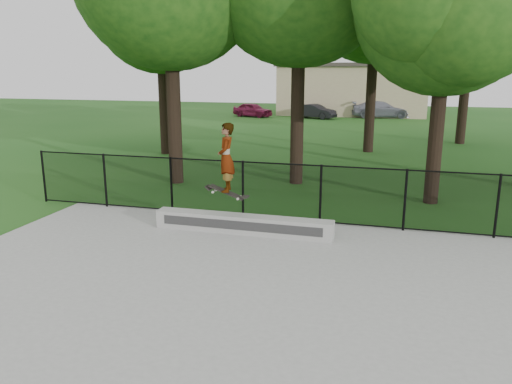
# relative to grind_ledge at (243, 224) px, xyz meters

# --- Properties ---
(ground) EXTENTS (100.00, 100.00, 0.00)m
(ground) POSITION_rel_grind_ledge_xyz_m (1.64, -4.70, -0.27)
(ground) COLOR #1A4D15
(ground) RESTS_ON ground
(concrete_slab) EXTENTS (14.00, 12.00, 0.06)m
(concrete_slab) POSITION_rel_grind_ledge_xyz_m (1.64, -4.70, -0.24)
(concrete_slab) COLOR gray
(concrete_slab) RESTS_ON ground
(grind_ledge) EXTENTS (4.26, 0.40, 0.43)m
(grind_ledge) POSITION_rel_grind_ledge_xyz_m (0.00, 0.00, 0.00)
(grind_ledge) COLOR #B1B1AC
(grind_ledge) RESTS_ON concrete_slab
(car_a) EXTENTS (3.58, 2.38, 1.14)m
(car_a) POSITION_rel_grind_ledge_xyz_m (-7.98, 28.87, 0.30)
(car_a) COLOR maroon
(car_a) RESTS_ON ground
(car_b) EXTENTS (3.28, 2.17, 1.11)m
(car_b) POSITION_rel_grind_ledge_xyz_m (-2.84, 28.79, 0.28)
(car_b) COLOR black
(car_b) RESTS_ON ground
(car_c) EXTENTS (4.56, 2.54, 1.36)m
(car_c) POSITION_rel_grind_ledge_xyz_m (2.16, 30.80, 0.41)
(car_c) COLOR gray
(car_c) RESTS_ON ground
(skater_airborne) EXTENTS (0.80, 0.65, 1.78)m
(skater_airborne) POSITION_rel_grind_ledge_xyz_m (-0.32, -0.18, 1.56)
(skater_airborne) COLOR black
(skater_airborne) RESTS_ON ground
(chainlink_fence) EXTENTS (16.06, 0.06, 1.50)m
(chainlink_fence) POSITION_rel_grind_ledge_xyz_m (1.64, 1.20, 0.54)
(chainlink_fence) COLOR black
(chainlink_fence) RESTS_ON concrete_slab
(distant_building) EXTENTS (12.40, 6.40, 4.30)m
(distant_building) POSITION_rel_grind_ledge_xyz_m (-0.36, 33.30, 1.89)
(distant_building) COLOR #C7B28C
(distant_building) RESTS_ON ground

